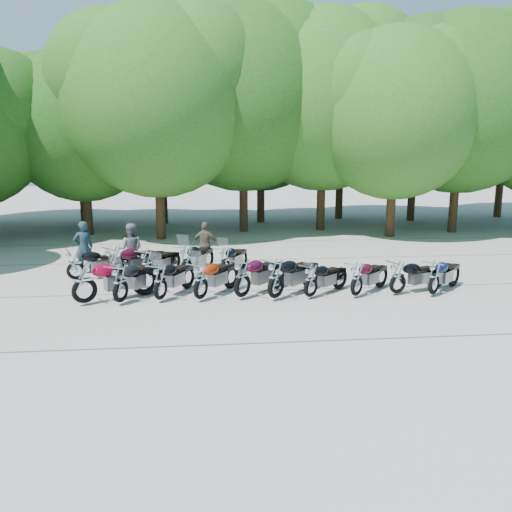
{
  "coord_description": "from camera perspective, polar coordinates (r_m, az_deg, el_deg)",
  "views": [
    {
      "loc": [
        -1.64,
        -14.65,
        4.49
      ],
      "look_at": [
        0.0,
        1.5,
        1.1
      ],
      "focal_mm": 38.0,
      "sensor_mm": 36.0,
      "label": 1
    }
  ],
  "objects": [
    {
      "name": "tree_14",
      "position": [
        33.14,
        16.5,
        13.64
      ],
      "size": [
        8.02,
        8.02,
        9.84
      ],
      "color": "#3A2614",
      "rests_on": "ground"
    },
    {
      "name": "motorcycle_1",
      "position": [
        15.74,
        -14.11,
        -2.69
      ],
      "size": [
        1.69,
        2.35,
        1.3
      ],
      "primitive_type": null,
      "rotation": [
        0.0,
        0.0,
        2.65
      ],
      "color": "black",
      "rests_on": "ground"
    },
    {
      "name": "motorcycle_6",
      "position": [
        15.92,
        5.8,
        -2.49
      ],
      "size": [
        1.96,
        1.81,
        1.16
      ],
      "primitive_type": null,
      "rotation": [
        0.0,
        0.0,
        2.28
      ],
      "color": "black",
      "rests_on": "ground"
    },
    {
      "name": "motorcycle_9",
      "position": [
        16.93,
        18.26,
        -2.06
      ],
      "size": [
        2.02,
        1.97,
        1.22
      ],
      "primitive_type": null,
      "rotation": [
        0.0,
        0.0,
        2.33
      ],
      "color": "#0E153E",
      "rests_on": "ground"
    },
    {
      "name": "motorcycle_12",
      "position": [
        18.25,
        -11.4,
        -0.78
      ],
      "size": [
        1.67,
        2.1,
        1.18
      ],
      "primitive_type": null,
      "rotation": [
        0.0,
        0.0,
        2.57
      ],
      "color": "black",
      "rests_on": "ground"
    },
    {
      "name": "tree_15",
      "position": [
        36.64,
        24.96,
        14.7
      ],
      "size": [
        9.67,
        9.67,
        11.86
      ],
      "color": "#3A2614",
      "rests_on": "ground"
    },
    {
      "name": "motorcycle_4",
      "position": [
        15.77,
        -1.44,
        -2.19
      ],
      "size": [
        2.2,
        2.24,
        1.36
      ],
      "primitive_type": null,
      "rotation": [
        0.0,
        0.0,
        2.37
      ],
      "color": "#3D0820",
      "rests_on": "ground"
    },
    {
      "name": "tree_3",
      "position": [
        26.02,
        -10.44,
        15.65
      ],
      "size": [
        8.7,
        8.7,
        10.67
      ],
      "color": "#3A2614",
      "rests_on": "ground"
    },
    {
      "name": "tree_12",
      "position": [
        31.33,
        0.52,
        14.05
      ],
      "size": [
        7.88,
        7.88,
        9.67
      ],
      "color": "#3A2614",
      "rests_on": "ground"
    },
    {
      "name": "tree_5",
      "position": [
        28.62,
        7.1,
        15.88
      ],
      "size": [
        9.04,
        9.04,
        11.1
      ],
      "color": "#3A2614",
      "rests_on": "ground"
    },
    {
      "name": "tree_4",
      "position": [
        27.9,
        -1.37,
        16.2
      ],
      "size": [
        9.13,
        9.13,
        11.2
      ],
      "color": "#3A2614",
      "rests_on": "ground"
    },
    {
      "name": "motorcycle_14",
      "position": [
        18.32,
        -3.28,
        -0.49
      ],
      "size": [
        1.53,
        2.17,
        1.19
      ],
      "primitive_type": null,
      "rotation": [
        0.0,
        0.0,
        2.67
      ],
      "color": "black",
      "rests_on": "ground"
    },
    {
      "name": "tree_2",
      "position": [
        28.06,
        -17.81,
        12.93
      ],
      "size": [
        7.31,
        7.31,
        8.97
      ],
      "color": "#3A2614",
      "rests_on": "ground"
    },
    {
      "name": "tree_6",
      "position": [
        27.1,
        14.48,
        14.23
      ],
      "size": [
        8.0,
        8.0,
        9.82
      ],
      "color": "#3A2614",
      "rests_on": "ground"
    },
    {
      "name": "tree_11",
      "position": [
        31.16,
        -9.99,
        13.47
      ],
      "size": [
        7.56,
        7.56,
        9.28
      ],
      "color": "#3A2614",
      "rests_on": "ground"
    },
    {
      "name": "motorcycle_13",
      "position": [
        18.11,
        -7.36,
        -0.5
      ],
      "size": [
        1.65,
        2.42,
        1.32
      ],
      "primitive_type": null,
      "rotation": [
        0.0,
        0.0,
        2.7
      ],
      "color": "black",
      "rests_on": "ground"
    },
    {
      "name": "tree_10",
      "position": [
        32.33,
        -18.18,
        13.29
      ],
      "size": [
        7.78,
        7.78,
        9.55
      ],
      "color": "#3A2614",
      "rests_on": "ground"
    },
    {
      "name": "ground",
      "position": [
        15.41,
        0.57,
        -5.15
      ],
      "size": [
        90.0,
        90.0,
        0.0
      ],
      "primitive_type": "plane",
      "color": "gray",
      "rests_on": "ground"
    },
    {
      "name": "motorcycle_2",
      "position": [
        15.77,
        -10.05,
        -2.57
      ],
      "size": [
        1.62,
        2.27,
        1.25
      ],
      "primitive_type": null,
      "rotation": [
        0.0,
        0.0,
        2.66
      ],
      "color": "black",
      "rests_on": "ground"
    },
    {
      "name": "motorcycle_8",
      "position": [
        16.74,
        14.73,
        -2.05
      ],
      "size": [
        2.19,
        1.34,
        1.19
      ],
      "primitive_type": null,
      "rotation": [
        0.0,
        0.0,
        1.93
      ],
      "color": "black",
      "rests_on": "ground"
    },
    {
      "name": "rider_0",
      "position": [
        19.8,
        -17.69,
        0.87
      ],
      "size": [
        0.8,
        0.68,
        1.85
      ],
      "primitive_type": "imported",
      "rotation": [
        0.0,
        0.0,
        3.56
      ],
      "color": "#1A3037",
      "rests_on": "ground"
    },
    {
      "name": "motorcycle_10",
      "position": [
        18.8,
        -18.46,
        -0.75
      ],
      "size": [
        2.23,
        1.38,
        1.21
      ],
      "primitive_type": null,
      "rotation": [
        0.0,
        0.0,
        1.94
      ],
      "color": "black",
      "rests_on": "ground"
    },
    {
      "name": "motorcycle_0",
      "position": [
        15.89,
        -17.67,
        -2.49
      ],
      "size": [
        2.6,
        1.94,
        1.44
      ],
      "primitive_type": null,
      "rotation": [
        0.0,
        0.0,
        2.09
      ],
      "color": "maroon",
      "rests_on": "ground"
    },
    {
      "name": "motorcycle_5",
      "position": [
        15.66,
        2.11,
        -2.25
      ],
      "size": [
        2.28,
        2.22,
        1.38
      ],
      "primitive_type": null,
      "rotation": [
        0.0,
        0.0,
        2.33
      ],
      "color": "black",
      "rests_on": "ground"
    },
    {
      "name": "rider_2",
      "position": [
        19.88,
        -5.34,
        1.19
      ],
      "size": [
        1.07,
        0.66,
        1.7
      ],
      "primitive_type": "imported",
      "rotation": [
        0.0,
        0.0,
        2.88
      ],
      "color": "brown",
      "rests_on": "ground"
    },
    {
      "name": "motorcycle_3",
      "position": [
        15.66,
        -5.85,
        -2.48
      ],
      "size": [
        1.87,
        2.26,
        1.29
      ],
      "primitive_type": null,
      "rotation": [
        0.0,
        0.0,
        2.53
      ],
      "color": "#972105",
      "rests_on": "ground"
    },
    {
      "name": "rider_1",
      "position": [
        19.22,
        -13.04,
        0.73
      ],
      "size": [
        0.96,
        0.79,
        1.8
      ],
      "primitive_type": "imported",
      "rotation": [
        0.0,
        0.0,
        3.01
      ],
      "color": "gray",
      "rests_on": "ground"
    },
    {
      "name": "tree_7",
      "position": [
        29.45,
        20.79,
        14.76
      ],
      "size": [
        8.79,
        8.79,
        10.79
      ],
      "color": "#3A2614",
      "rests_on": "ground"
    },
    {
      "name": "motorcycle_7",
      "position": [
        16.22,
        10.57,
        -2.29
      ],
      "size": [
        1.97,
        1.94,
        1.2
      ],
      "primitive_type": null,
      "rotation": [
        0.0,
        0.0,
        2.34
      ],
      "color": "#390715",
      "rests_on": "ground"
    },
    {
      "name": "tree_13",
      "position": [
        33.22,
        9.01,
        14.33
      ],
      "size": [
        8.31,
        8.31,
        10.2
      ],
      "color": "#3A2614",
      "rests_on": "ground"
    },
    {
      "name": "motorcycle_11",
      "position": [
        18.32,
        -14.64,
        -0.63
      ],
      "size": [
        2.3,
        2.04,
        1.34
      ],
      "primitive_type": null,
      "rotation": [
        0.0,
        0.0,
        2.25
      ],
      "color": "#350714",
      "rests_on": "ground"
    }
  ]
}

